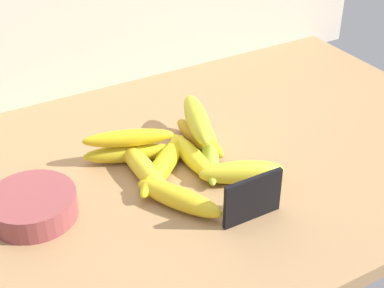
# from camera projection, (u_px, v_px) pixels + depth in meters

# --- Properties ---
(counter_top) EXTENTS (1.10, 0.76, 0.03)m
(counter_top) POSITION_uv_depth(u_px,v_px,m) (222.00, 160.00, 1.14)
(counter_top) COLOR #A37B50
(counter_top) RESTS_ON ground
(chalkboard_sign) EXTENTS (0.11, 0.02, 0.08)m
(chalkboard_sign) POSITION_uv_depth(u_px,v_px,m) (252.00, 200.00, 0.95)
(chalkboard_sign) COLOR black
(chalkboard_sign) RESTS_ON counter_top
(fruit_bowl) EXTENTS (0.15, 0.15, 0.04)m
(fruit_bowl) POSITION_uv_depth(u_px,v_px,m) (32.00, 204.00, 0.97)
(fruit_bowl) COLOR #8F4042
(fruit_bowl) RESTS_ON counter_top
(banana_0) EXTENTS (0.04, 0.16, 0.04)m
(banana_0) POSITION_uv_depth(u_px,v_px,m) (199.00, 138.00, 1.15)
(banana_0) COLOR gold
(banana_0) RESTS_ON counter_top
(banana_1) EXTENTS (0.04, 0.21, 0.04)m
(banana_1) POSITION_uv_depth(u_px,v_px,m) (144.00, 169.00, 1.06)
(banana_1) COLOR yellow
(banana_1) RESTS_ON counter_top
(banana_2) EXTENTS (0.18, 0.10, 0.04)m
(banana_2) POSITION_uv_depth(u_px,v_px,m) (130.00, 153.00, 1.10)
(banana_2) COLOR gold
(banana_2) RESTS_ON counter_top
(banana_3) EXTENTS (0.13, 0.19, 0.03)m
(banana_3) POSITION_uv_depth(u_px,v_px,m) (210.00, 153.00, 1.11)
(banana_3) COLOR #9AB330
(banana_3) RESTS_ON counter_top
(banana_4) EXTENTS (0.16, 0.10, 0.04)m
(banana_4) POSITION_uv_depth(u_px,v_px,m) (241.00, 172.00, 1.05)
(banana_4) COLOR gold
(banana_4) RESTS_ON counter_top
(banana_5) EXTENTS (0.12, 0.17, 0.04)m
(banana_5) POSITION_uv_depth(u_px,v_px,m) (179.00, 198.00, 0.98)
(banana_5) COLOR yellow
(banana_5) RESTS_ON counter_top
(banana_6) EXTENTS (0.04, 0.16, 0.04)m
(banana_6) POSITION_uv_depth(u_px,v_px,m) (192.00, 156.00, 1.09)
(banana_6) COLOR yellow
(banana_6) RESTS_ON counter_top
(banana_7) EXTENTS (0.18, 0.17, 0.04)m
(banana_7) POSITION_uv_depth(u_px,v_px,m) (164.00, 165.00, 1.07)
(banana_7) COLOR yellow
(banana_7) RESTS_ON counter_top
(banana_8) EXTENTS (0.17, 0.09, 0.03)m
(banana_8) POSITION_uv_depth(u_px,v_px,m) (128.00, 138.00, 1.09)
(banana_8) COLOR yellow
(banana_8) RESTS_ON banana_2
(banana_9) EXTENTS (0.10, 0.19, 0.04)m
(banana_9) POSITION_uv_depth(u_px,v_px,m) (197.00, 119.00, 1.13)
(banana_9) COLOR gold
(banana_9) RESTS_ON banana_0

